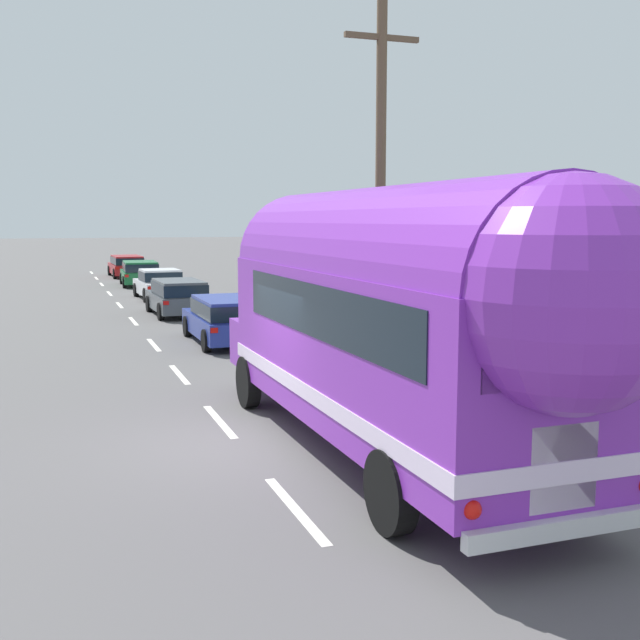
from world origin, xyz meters
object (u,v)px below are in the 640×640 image
at_px(car_lead, 226,317).
at_px(painted_bus, 398,311).
at_px(utility_pole, 380,185).
at_px(car_second, 178,295).
at_px(car_fifth, 127,264).
at_px(car_third, 160,283).
at_px(car_fourth, 140,272).

bearing_deg(car_lead, painted_bus, -90.45).
xyz_separation_m(utility_pole, painted_bus, (-2.52, -6.35, -2.12)).
distance_m(car_lead, car_second, 7.18).
bearing_deg(car_fifth, car_lead, -89.70).
height_order(painted_bus, car_third, painted_bus).
distance_m(car_fourth, car_fifth, 7.11).
relative_size(car_second, car_fifth, 0.90).
bearing_deg(car_fifth, car_second, -90.30).
xyz_separation_m(car_second, car_fifth, (0.11, 21.13, 0.01)).
height_order(car_lead, car_second, same).
xyz_separation_m(utility_pole, car_fifth, (-2.57, 33.95, -3.63)).
xyz_separation_m(painted_bus, car_third, (0.06, 25.77, -1.58)).
height_order(painted_bus, car_second, painted_bus).
height_order(car_lead, car_fifth, same).
relative_size(utility_pole, car_second, 1.99).
height_order(utility_pole, car_third, utility_pole).
bearing_deg(painted_bus, car_lead, 89.55).
bearing_deg(car_fourth, car_second, -90.63).
relative_size(utility_pole, car_fifth, 1.80).
bearing_deg(car_lead, car_third, 90.16).
distance_m(utility_pole, car_third, 19.92).
distance_m(painted_bus, car_third, 25.82).
bearing_deg(car_fifth, utility_pole, -85.66).
distance_m(car_lead, car_third, 13.77).
bearing_deg(car_second, car_fifth, 89.70).
xyz_separation_m(car_second, car_fourth, (0.15, 14.03, 0.00)).
distance_m(utility_pole, car_fourth, 27.21).
xyz_separation_m(car_second, car_third, (0.22, 6.59, -0.06)).
bearing_deg(car_fourth, car_fifth, 90.34).
height_order(car_lead, car_third, same).
bearing_deg(car_second, car_lead, -87.91).
bearing_deg(car_fifth, car_fourth, -89.66).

